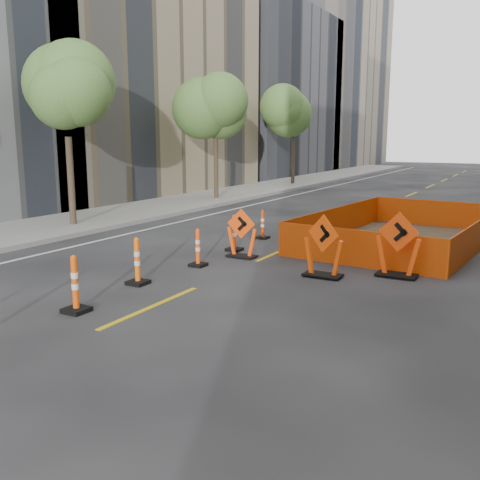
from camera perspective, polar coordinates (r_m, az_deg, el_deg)
The scene contains 15 objects.
sidewalk_left at distance 22.42m, azimuth -14.69°, elevation 2.33°, with size 4.00×90.00×0.15m, color gray.
bld_left_d at distance 49.24m, azimuth 0.75°, elevation 15.25°, with size 12.00×16.00×14.00m, color #4C4C51.
bld_left_e at distance 64.34m, azimuth 8.05°, elevation 16.82°, with size 12.00×20.00×20.00m, color gray.
tree_l_b at distance 20.40m, azimuth -18.05°, elevation 13.88°, with size 2.80×2.80×5.95m.
tree_l_c at distance 28.19m, azimuth -2.62°, elevation 13.43°, with size 2.80×2.80×5.95m.
tree_l_d at distance 37.06m, azimuth 5.77°, elevation 12.79°, with size 2.80×2.80×5.95m.
channelizer_4 at distance 10.61m, azimuth -17.19°, elevation -4.49°, with size 0.44×0.44×1.12m, color #E04B09, non-canonical shape.
channelizer_5 at distance 12.27m, azimuth -10.91°, elevation -2.21°, with size 0.43×0.43×1.09m, color #F45F0A, non-canonical shape.
channelizer_6 at distance 13.79m, azimuth -4.52°, elevation -0.80°, with size 0.39×0.39×0.99m, color #FF470A, non-canonical shape.
channelizer_7 at distance 15.61m, azimuth -0.61°, elevation 0.77°, with size 0.42×0.42×1.07m, color #FF4E0A, non-canonical shape.
channelizer_8 at distance 17.51m, azimuth 2.42°, elevation 1.69°, with size 0.38×0.38×0.96m, color red, non-canonical shape.
chevron_sign_left at distance 14.73m, azimuth 0.20°, elevation 0.73°, with size 0.91×0.55×1.37m, color #E94209, non-canonical shape.
chevron_sign_center at distance 12.79m, azimuth 8.90°, elevation -0.63°, with size 1.01×0.60×1.51m, color #FF4D0A, non-canonical shape.
chevron_sign_right at distance 13.17m, azimuth 16.52°, elevation -0.49°, with size 1.05×0.63×1.57m, color #F5440A, non-canonical shape.
safety_fence at distance 17.61m, azimuth 17.05°, elevation 1.27°, with size 4.54×7.72×0.97m, color #FC530D, non-canonical shape.
Camera 1 is at (6.43, -3.94, 3.29)m, focal length 40.00 mm.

